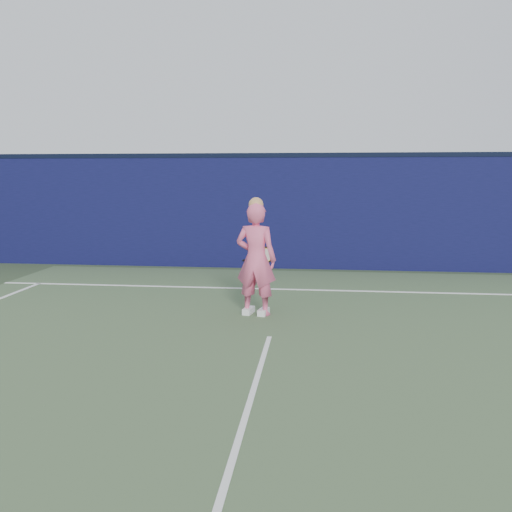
# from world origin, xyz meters

# --- Properties ---
(ground) EXTENTS (80.00, 80.00, 0.00)m
(ground) POSITION_xyz_m (0.00, 0.00, 0.00)
(ground) COLOR #2F4128
(ground) RESTS_ON ground
(court_surface) EXTENTS (11.00, 16.00, 0.01)m
(court_surface) POSITION_xyz_m (0.00, -2.00, 0.00)
(court_surface) COLOR #445938
(court_surface) RESTS_ON ground
(backstop_wall) EXTENTS (24.00, 0.40, 2.50)m
(backstop_wall) POSITION_xyz_m (0.00, 6.50, 1.25)
(backstop_wall) COLOR #0C0F38
(backstop_wall) RESTS_ON ground
(wall_cap) EXTENTS (24.00, 0.42, 0.10)m
(wall_cap) POSITION_xyz_m (0.00, 6.50, 2.55)
(wall_cap) COLOR black
(wall_cap) RESTS_ON backstop_wall
(player) EXTENTS (0.69, 0.52, 1.79)m
(player) POSITION_xyz_m (-0.31, 2.16, 0.86)
(player) COLOR #F45E8B
(player) RESTS_ON ground
(racket) EXTENTS (0.52, 0.11, 0.28)m
(racket) POSITION_xyz_m (-0.24, 2.61, 0.85)
(racket) COLOR black
(racket) RESTS_ON ground
(court_lines) EXTENTS (11.00, 12.04, 0.01)m
(court_lines) POSITION_xyz_m (0.00, -0.33, 0.01)
(court_lines) COLOR white
(court_lines) RESTS_ON court_surface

